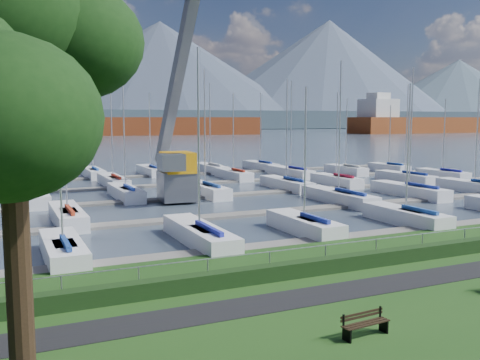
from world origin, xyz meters
TOP-DOWN VIEW (x-y plane):
  - path at (0.00, -3.00)m, footprint 160.00×2.00m
  - water at (0.00, 260.00)m, footprint 800.00×540.00m
  - hedge at (0.00, -0.40)m, footprint 80.00×0.70m
  - fence at (0.00, 0.00)m, footprint 80.00×0.04m
  - foothill at (0.00, 330.00)m, footprint 900.00×80.00m
  - mountains at (7.35, 404.62)m, footprint 1190.00×360.00m
  - docks at (0.00, 26.00)m, footprint 90.00×41.60m
  - bench_left at (-4.16, -7.12)m, footprint 1.83×0.56m
  - crane at (-0.02, 25.51)m, footprint 5.19×13.29m
  - cargo_ship_mid at (37.36, 212.92)m, footprint 110.29×32.68m
  - cargo_ship_east at (173.41, 185.20)m, footprint 76.74×19.62m
  - sailboat_fleet at (-1.68, 29.12)m, footprint 74.99×49.39m

SIDE VIEW (x-z plane):
  - water at x=0.00m, z-range -0.50..-0.30m
  - docks at x=0.00m, z-range -0.34..-0.09m
  - path at x=0.00m, z-range -0.01..0.03m
  - hedge at x=0.00m, z-range 0.00..0.70m
  - bench_left at x=-4.16m, z-range -0.01..0.84m
  - fence at x=0.00m, z-range 1.18..1.22m
  - cargo_ship_mid at x=37.36m, z-range -7.29..14.21m
  - cargo_ship_east at x=173.41m, z-range -6.94..14.56m
  - crane at x=-0.02m, z-range -5.85..16.50m
  - sailboat_fleet at x=-1.68m, z-range -1.08..11.88m
  - foothill at x=0.00m, z-range 0.00..12.00m
  - mountains at x=7.35m, z-range -10.82..104.18m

